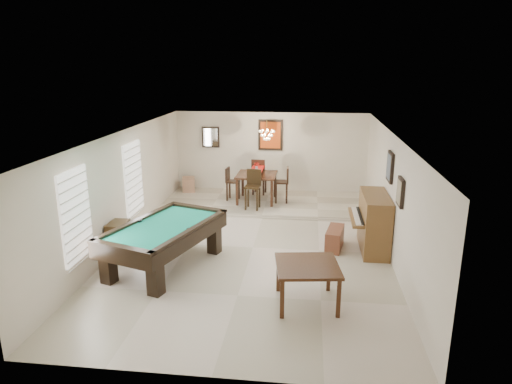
% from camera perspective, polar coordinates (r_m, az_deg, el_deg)
% --- Properties ---
extents(ground_plane, '(6.00, 9.00, 0.02)m').
position_cam_1_polar(ground_plane, '(10.50, -0.39, -6.99)').
color(ground_plane, beige).
extents(wall_back, '(6.00, 0.04, 2.60)m').
position_cam_1_polar(wall_back, '(14.42, 1.82, 4.80)').
color(wall_back, silver).
rests_on(wall_back, ground_plane).
extents(wall_front, '(6.00, 0.04, 2.60)m').
position_cam_1_polar(wall_front, '(5.93, -5.91, -12.11)').
color(wall_front, silver).
rests_on(wall_front, ground_plane).
extents(wall_left, '(0.04, 9.00, 2.60)m').
position_cam_1_polar(wall_left, '(10.84, -16.34, 0.41)').
color(wall_left, silver).
rests_on(wall_left, ground_plane).
extents(wall_right, '(0.04, 9.00, 2.60)m').
position_cam_1_polar(wall_right, '(10.16, 16.65, -0.65)').
color(wall_right, silver).
rests_on(wall_right, ground_plane).
extents(ceiling, '(6.00, 9.00, 0.04)m').
position_cam_1_polar(ceiling, '(9.79, -0.41, 7.22)').
color(ceiling, white).
rests_on(ceiling, wall_back).
extents(dining_step, '(6.00, 2.50, 0.12)m').
position_cam_1_polar(dining_step, '(13.52, 1.32, -1.38)').
color(dining_step, beige).
rests_on(dining_step, ground_plane).
extents(window_left_front, '(0.06, 1.00, 1.70)m').
position_cam_1_polar(window_left_front, '(8.91, -21.61, -2.75)').
color(window_left_front, white).
rests_on(window_left_front, wall_left).
extents(window_left_rear, '(0.06, 1.00, 1.70)m').
position_cam_1_polar(window_left_rear, '(11.34, -15.08, 1.70)').
color(window_left_rear, white).
rests_on(window_left_rear, wall_left).
extents(pool_table, '(2.21, 2.98, 0.89)m').
position_cam_1_polar(pool_table, '(9.60, -11.33, -6.67)').
color(pool_table, black).
rests_on(pool_table, ground_plane).
extents(square_table, '(1.20, 1.20, 0.74)m').
position_cam_1_polar(square_table, '(8.12, 6.38, -11.37)').
color(square_table, '#321A0C').
rests_on(square_table, ground_plane).
extents(upright_piano, '(0.86, 1.53, 1.27)m').
position_cam_1_polar(upright_piano, '(10.50, 13.75, -3.70)').
color(upright_piano, brown).
rests_on(upright_piano, ground_plane).
extents(piano_bench, '(0.48, 0.89, 0.47)m').
position_cam_1_polar(piano_bench, '(10.53, 9.80, -5.74)').
color(piano_bench, brown).
rests_on(piano_bench, ground_plane).
extents(apothecary_chest, '(0.36, 0.54, 0.82)m').
position_cam_1_polar(apothecary_chest, '(10.24, -16.76, -5.81)').
color(apothecary_chest, black).
rests_on(apothecary_chest, ground_plane).
extents(dining_table, '(1.16, 1.16, 0.94)m').
position_cam_1_polar(dining_table, '(13.38, 0.08, 0.81)').
color(dining_table, black).
rests_on(dining_table, dining_step).
extents(flower_vase, '(0.16, 0.16, 0.23)m').
position_cam_1_polar(flower_vase, '(13.24, 0.08, 3.25)').
color(flower_vase, '#A1150D').
rests_on(flower_vase, dining_table).
extents(dining_chair_south, '(0.44, 0.44, 1.10)m').
position_cam_1_polar(dining_chair_south, '(12.65, -0.43, 0.28)').
color(dining_chair_south, black).
rests_on(dining_chair_south, dining_step).
extents(dining_chair_north, '(0.45, 0.45, 1.12)m').
position_cam_1_polar(dining_chair_north, '(14.13, 0.43, 1.99)').
color(dining_chair_north, black).
rests_on(dining_chair_north, dining_step).
extents(dining_chair_west, '(0.40, 0.40, 0.97)m').
position_cam_1_polar(dining_chair_west, '(13.52, -2.89, 1.01)').
color(dining_chair_west, black).
rests_on(dining_chair_west, dining_step).
extents(dining_chair_east, '(0.41, 0.41, 1.04)m').
position_cam_1_polar(dining_chair_east, '(13.31, 3.20, 0.92)').
color(dining_chair_east, black).
rests_on(dining_chair_east, dining_step).
extents(corner_bench, '(0.49, 0.56, 0.43)m').
position_cam_1_polar(corner_bench, '(14.68, -8.42, 0.96)').
color(corner_bench, tan).
rests_on(corner_bench, dining_step).
extents(chandelier, '(0.44, 0.44, 0.60)m').
position_cam_1_polar(chandelier, '(12.99, 1.35, 7.60)').
color(chandelier, '#FFE5B2').
rests_on(chandelier, ceiling).
extents(back_painting, '(0.75, 0.06, 0.95)m').
position_cam_1_polar(back_painting, '(14.28, 1.83, 7.13)').
color(back_painting, '#D84C14').
rests_on(back_painting, wall_back).
extents(back_mirror, '(0.55, 0.06, 0.65)m').
position_cam_1_polar(back_mirror, '(14.58, -5.69, 6.84)').
color(back_mirror, white).
rests_on(back_mirror, wall_back).
extents(right_picture_upper, '(0.06, 0.55, 0.65)m').
position_cam_1_polar(right_picture_upper, '(10.29, 16.42, 3.03)').
color(right_picture_upper, slate).
rests_on(right_picture_upper, wall_right).
extents(right_picture_lower, '(0.06, 0.45, 0.55)m').
position_cam_1_polar(right_picture_lower, '(9.10, 17.61, -0.01)').
color(right_picture_lower, gray).
rests_on(right_picture_lower, wall_right).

